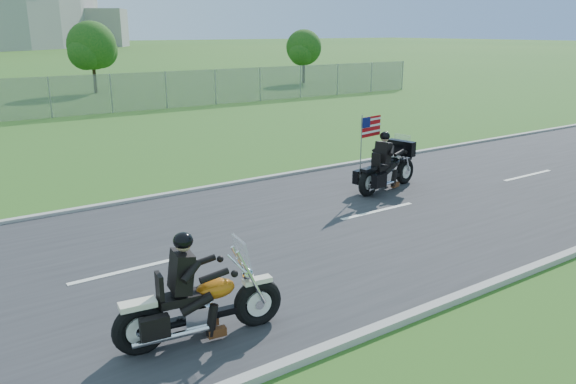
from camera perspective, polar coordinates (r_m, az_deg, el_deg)
ground at (r=11.27m, az=-6.03°, el=-5.71°), size 420.00×420.00×0.00m
road at (r=11.27m, az=-6.03°, el=-5.62°), size 120.00×8.00×0.04m
curb_north at (r=14.77m, az=-13.54°, el=-0.54°), size 120.00×0.18×0.12m
curb_south at (r=8.25m, az=7.91°, el=-14.10°), size 120.00×0.18×0.12m
tree_fence_near at (r=40.80m, az=-19.26°, el=13.64°), size 3.52×3.28×4.75m
tree_fence_far at (r=46.02m, az=1.63°, el=14.28°), size 3.08×2.87×4.20m
motorcycle_lead at (r=7.97m, az=-9.11°, el=-11.44°), size 2.44×0.79×1.64m
motorcycle_follow at (r=15.25m, az=10.05°, el=2.18°), size 2.42×0.99×2.04m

